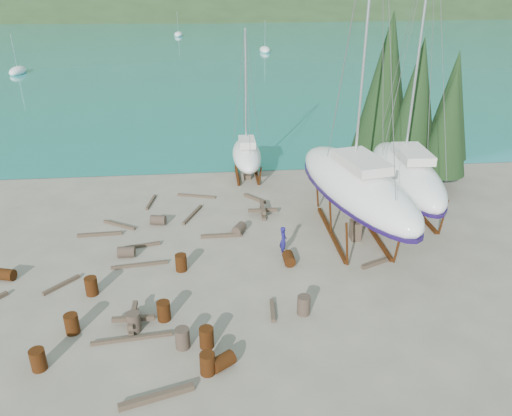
{
  "coord_description": "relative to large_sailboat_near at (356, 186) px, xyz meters",
  "views": [
    {
      "loc": [
        -1.57,
        -20.32,
        13.47
      ],
      "look_at": [
        0.72,
        3.0,
        2.54
      ],
      "focal_mm": 35.0,
      "sensor_mm": 36.0,
      "label": 1
    }
  ],
  "objects": [
    {
      "name": "timber_8",
      "position": [
        -7.49,
        0.35,
        -2.91
      ],
      "size": [
        2.31,
        0.22,
        0.19
      ],
      "primitive_type": "cube",
      "rotation": [
        0.0,
        0.0,
        1.58
      ],
      "color": "brown",
      "rests_on": "ground"
    },
    {
      "name": "timber_16",
      "position": [
        -10.14,
        -11.41,
        -2.89
      ],
      "size": [
        2.62,
        0.97,
        0.23
      ],
      "primitive_type": "cube",
      "rotation": [
        0.0,
        0.0,
        1.86
      ],
      "color": "brown",
      "rests_on": "ground"
    },
    {
      "name": "timber_pile_fore",
      "position": [
        -11.46,
        -7.12,
        -2.71
      ],
      "size": [
        1.8,
        1.8,
        0.6
      ],
      "color": "brown",
      "rests_on": "ground"
    },
    {
      "name": "drum_9",
      "position": [
        -11.17,
        2.33,
        -2.72
      ],
      "size": [
        0.98,
        0.74,
        0.58
      ],
      "primitive_type": "cylinder",
      "rotation": [
        1.57,
        0.0,
        1.37
      ],
      "color": "#2D2823",
      "rests_on": "ground"
    },
    {
      "name": "moored_boat_left",
      "position": [
        -36.39,
        55.63,
        -2.62
      ],
      "size": [
        2.0,
        5.0,
        6.05
      ],
      "color": "white",
      "rests_on": "ground"
    },
    {
      "name": "drum_5",
      "position": [
        -9.33,
        -8.77,
        -2.57
      ],
      "size": [
        0.58,
        0.58,
        0.88
      ],
      "primitive_type": "cylinder",
      "color": "#2D2823",
      "rests_on": "ground"
    },
    {
      "name": "drum_0",
      "position": [
        -14.67,
        -9.47,
        -2.57
      ],
      "size": [
        0.58,
        0.58,
        0.88
      ],
      "primitive_type": "cylinder",
      "color": "#50280D",
      "rests_on": "ground"
    },
    {
      "name": "drum_16",
      "position": [
        -11.38,
        -7.55,
        -2.57
      ],
      "size": [
        0.58,
        0.58,
        0.88
      ],
      "primitive_type": "cylinder",
      "color": "#2D2823",
      "rests_on": "ground"
    },
    {
      "name": "drum_8",
      "position": [
        -13.66,
        -4.66,
        -2.57
      ],
      "size": [
        0.58,
        0.58,
        0.88
      ],
      "primitive_type": "cylinder",
      "color": "#50280D",
      "rests_on": "ground"
    },
    {
      "name": "cypress_mid_right",
      "position": [
        7.61,
        5.63,
        1.91
      ],
      "size": [
        3.06,
        3.06,
        8.5
      ],
      "color": "black",
      "rests_on": "ground"
    },
    {
      "name": "drum_14",
      "position": [
        -9.6,
        -2.97,
        -2.57
      ],
      "size": [
        0.58,
        0.58,
        0.88
      ],
      "primitive_type": "cylinder",
      "color": "#50280D",
      "rests_on": "ground"
    },
    {
      "name": "drum_10",
      "position": [
        -10.19,
        -6.9,
        -2.57
      ],
      "size": [
        0.58,
        0.58,
        0.88
      ],
      "primitive_type": "cylinder",
      "color": "#50280D",
      "rests_on": "ground"
    },
    {
      "name": "worker",
      "position": [
        -4.26,
        -1.82,
        -2.21
      ],
      "size": [
        0.41,
        0.6,
        1.59
      ],
      "primitive_type": "imported",
      "rotation": [
        0.0,
        0.0,
        1.62
      ],
      "color": "#181459",
      "rests_on": "ground"
    },
    {
      "name": "drum_12",
      "position": [
        -7.78,
        -10.08,
        -2.72
      ],
      "size": [
        1.05,
        0.98,
        0.58
      ],
      "primitive_type": "cylinder",
      "rotation": [
        1.57,
        0.0,
        2.19
      ],
      "color": "#50280D",
      "rests_on": "ground"
    },
    {
      "name": "timber_pile_aft",
      "position": [
        -4.82,
        3.06,
        -2.71
      ],
      "size": [
        1.8,
        1.8,
        0.6
      ],
      "color": "brown",
      "rests_on": "ground"
    },
    {
      "name": "timber_1",
      "position": [
        0.24,
        -3.45,
        -2.91
      ],
      "size": [
        1.59,
        0.84,
        0.19
      ],
      "primitive_type": "cube",
      "rotation": [
        0.0,
        0.0,
        1.98
      ],
      "color": "brown",
      "rests_on": "ground"
    },
    {
      "name": "timber_4",
      "position": [
        -11.82,
        -0.35,
        -2.92
      ],
      "size": [
        1.91,
        0.58,
        0.17
      ],
      "primitive_type": "cube",
      "rotation": [
        0.0,
        0.0,
        1.79
      ],
      "color": "brown",
      "rests_on": "ground"
    },
    {
      "name": "drum_17",
      "position": [
        -4.14,
        -7.08,
        -2.57
      ],
      "size": [
        0.58,
        0.58,
        0.88
      ],
      "primitive_type": "cylinder",
      "color": "#2D2823",
      "rests_on": "ground"
    },
    {
      "name": "large_sailboat_near",
      "position": [
        0.0,
        0.0,
        0.0
      ],
      "size": [
        5.84,
        12.31,
        18.67
      ],
      "rotation": [
        0.0,
        0.0,
        0.21
      ],
      "color": "white",
      "rests_on": "ground"
    },
    {
      "name": "large_sailboat_far",
      "position": [
        3.77,
        2.3,
        -0.33
      ],
      "size": [
        3.48,
        10.48,
        16.38
      ],
      "rotation": [
        0.0,
        0.0,
        -0.05
      ],
      "color": "white",
      "rests_on": "ground"
    },
    {
      "name": "timber_2",
      "position": [
        -14.38,
        1.2,
        -2.91
      ],
      "size": [
        2.49,
        0.3,
        0.19
      ],
      "primitive_type": "cube",
      "rotation": [
        0.0,
        0.0,
        1.62
      ],
      "color": "brown",
      "rests_on": "ground"
    },
    {
      "name": "timber_7",
      "position": [
        -5.47,
        -6.84,
        -2.92
      ],
      "size": [
        0.29,
        1.54,
        0.17
      ],
      "primitive_type": "cube",
      "rotation": [
        0.0,
        0.0,
        3.07
      ],
      "color": "brown",
      "rests_on": "ground"
    },
    {
      "name": "moored_boat_mid",
      "position": [
        3.61,
        75.63,
        -2.62
      ],
      "size": [
        2.0,
        5.0,
        6.05
      ],
      "color": "white",
      "rests_on": "ground"
    },
    {
      "name": "drum_6",
      "position": [
        -4.12,
        -2.86,
        -2.72
      ],
      "size": [
        0.59,
        0.89,
        0.58
      ],
      "primitive_type": "cylinder",
      "rotation": [
        1.57,
        0.0,
        0.01
      ],
      "color": "#50280D",
      "rests_on": "ground"
    },
    {
      "name": "drum_3",
      "position": [
        -8.38,
        -8.82,
        -2.57
      ],
      "size": [
        0.58,
        0.58,
        0.88
      ],
      "primitive_type": "cylinder",
      "color": "#50280D",
      "rests_on": "ground"
    },
    {
      "name": "timber_11",
      "position": [
        -11.76,
        -2.37,
        -2.93
      ],
      "size": [
        2.83,
        0.49,
        0.15
      ],
      "primitive_type": "cube",
      "rotation": [
        0.0,
        0.0,
        1.69
      ],
      "color": "brown",
      "rests_on": "ground"
    },
    {
      "name": "far_house_left",
      "position": [
        -66.39,
        185.63,
        -0.08
      ],
      "size": [
        6.6,
        5.6,
        5.6
      ],
      "color": "beige",
      "rests_on": "ground"
    },
    {
      "name": "moored_boat_far",
      "position": [
        -14.39,
        105.63,
        -2.62
      ],
      "size": [
        2.0,
        5.0,
        6.05
      ],
      "color": "white",
      "rests_on": "ground"
    },
    {
      "name": "drum_2",
      "position": [
        -18.09,
        -3.0,
        -2.72
      ],
      "size": [
        1.01,
        0.8,
        0.58
      ],
      "primitive_type": "cylinder",
      "rotation": [
        1.57,
        0.0,
        1.29
      ],
      "color": "#50280D",
      "rests_on": "ground"
    },
    {
      "name": "far_house_right",
      "position": [
        23.61,
        185.63,
        -0.08
      ],
      "size": [
        6.6,
        5.6,
        5.6
      ],
      "color": "beige",
      "rests_on": "ground"
    },
    {
      "name": "far_house_center",
      "position": [
        -26.39,
        185.63,
        -0.08
      ],
      "size": [
        6.6,
        5.6,
        5.6
      ],
      "color": "beige",
      "rests_on": "ground"
    },
    {
      "name": "small_sailboat_shore",
      "position": [
        -5.27,
        9.61,
        -1.29
      ],
      "size": [
        2.09,
        6.49,
        10.36
      ],
      "rotation": [
        0.0,
        0.0,
        -0.01
      ],
      "color": "white",
      "rests_on": "ground"
    },
    {
      "name": "cypress_far_right",
      "position": [
        9.11,
        8.63,
        2.2
      ],
      "size": [
        3.24,
        3.24,
        9.0
      ],
      "color": "black",
      "rests_on": "ground"
    },
    {
      "name": "timber_10",
      "position": [
        -9.16,
        3.3,
        -2.92
      ],
      "size": [
        1.19,
        2.57,
        0.16
      ],
      "primitive_type": "cube",
      "rotation": [
        0.0,
        0.0,
        2.75
      ],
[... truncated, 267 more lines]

